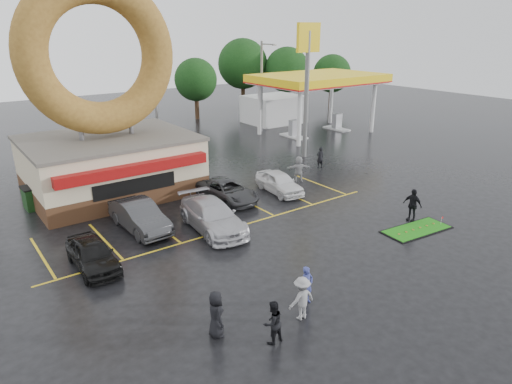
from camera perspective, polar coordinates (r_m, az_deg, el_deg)
ground at (r=22.25m, az=1.70°, el=-7.54°), size 120.00×120.00×0.00m
donut_shop at (r=30.50m, az=-18.19°, el=7.99°), size 10.20×8.70×13.50m
gas_station at (r=49.09m, az=5.28°, el=12.16°), size 12.30×13.65×5.90m
shell_sign at (r=37.43m, az=6.45°, el=15.39°), size 2.20×0.36×10.60m
streetlight_mid at (r=40.26m, az=-12.42°, el=11.66°), size 0.40×2.21×9.00m
streetlight_right at (r=47.19m, az=0.76°, el=13.26°), size 0.40×2.21×9.00m
tree_far_a at (r=59.64m, az=3.89°, el=15.00°), size 5.60×5.60×8.00m
tree_far_b at (r=62.29m, az=9.47°, el=14.39°), size 4.90×4.90×7.00m
tree_far_c at (r=60.35m, az=-1.66°, el=15.72°), size 6.30×6.30×9.00m
tree_far_d at (r=54.57m, az=-7.54°, el=13.74°), size 4.90×4.90×7.00m
car_black at (r=21.85m, az=-19.77°, el=-7.33°), size 1.64×4.03×1.37m
car_dgrey at (r=25.08m, az=-14.36°, el=-2.94°), size 1.85×4.79×1.56m
car_silver at (r=24.43m, az=-5.46°, el=-3.01°), size 2.72×5.56×1.56m
car_grey at (r=28.49m, az=-3.64°, el=0.17°), size 2.47×4.80×1.29m
car_white at (r=29.86m, az=2.93°, el=1.22°), size 2.08×4.24×1.39m
person_blue at (r=18.22m, az=6.37°, el=-11.52°), size 0.59×0.40×1.58m
person_blackjkt at (r=16.14m, az=2.10°, el=-15.97°), size 0.80×0.63×1.59m
person_hoodie at (r=17.32m, az=5.73°, el=-13.07°), size 1.12×0.67×1.71m
person_bystander at (r=16.45m, az=-5.03°, el=-14.96°), size 0.76×0.97×1.75m
person_cameraman at (r=26.84m, az=18.96°, el=-1.53°), size 0.58×1.14×1.87m
person_walker_near at (r=32.01m, az=5.35°, el=2.87°), size 1.78×1.17×1.84m
person_walker_far at (r=35.45m, az=8.02°, el=4.29°), size 0.67×0.51×1.64m
dumpster at (r=30.34m, az=-25.36°, el=-0.53°), size 1.86×1.29×1.30m
putting_green at (r=26.01m, az=19.43°, el=-4.43°), size 4.07×2.07×0.50m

